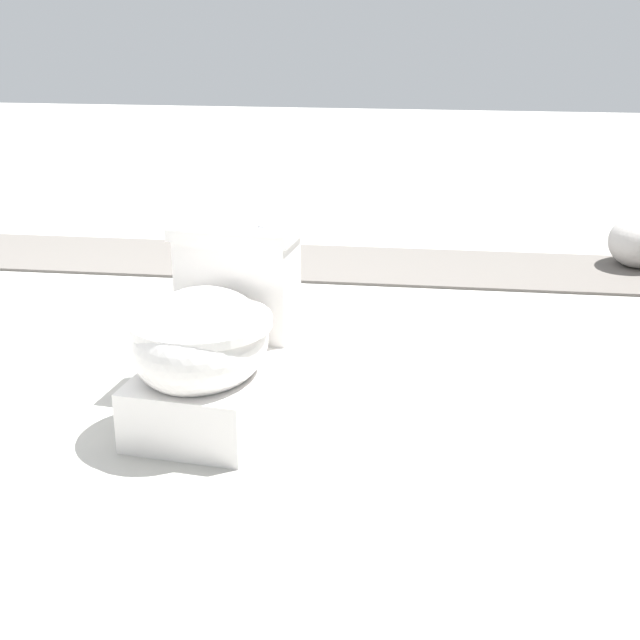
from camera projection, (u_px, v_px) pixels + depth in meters
The scene contains 3 objects.
ground_plane at pixel (155, 375), 2.83m from camera, with size 14.00×14.00×0.00m, color #A8A59E.
gravel_strip at pixel (351, 264), 3.96m from camera, with size 0.56×8.00×0.01m, color #605B56.
toilet at pixel (214, 342), 2.50m from camera, with size 0.67×0.45×0.52m.
Camera 1 is at (2.50, 0.86, 1.14)m, focal length 50.00 mm.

